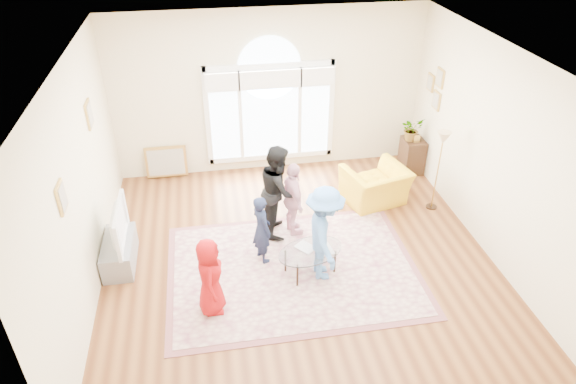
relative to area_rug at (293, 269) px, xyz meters
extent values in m
plane|color=#562C15|center=(0.14, 0.32, -0.01)|extent=(6.00, 6.00, 0.00)
plane|color=beige|center=(0.14, 3.32, 1.59)|extent=(6.00, 0.00, 6.00)
plane|color=beige|center=(0.14, -2.68, 1.59)|extent=(6.00, 0.00, 6.00)
plane|color=beige|center=(-2.86, 0.32, 1.59)|extent=(0.00, 6.00, 6.00)
plane|color=beige|center=(3.14, 0.32, 1.59)|extent=(0.00, 6.00, 6.00)
plane|color=white|center=(0.14, 0.32, 3.19)|extent=(6.00, 6.00, 0.00)
cube|color=white|center=(0.14, 3.28, 0.24)|extent=(2.50, 0.08, 0.10)
cube|color=white|center=(0.14, 3.28, 2.14)|extent=(2.50, 0.08, 0.10)
cube|color=white|center=(-1.08, 3.28, 1.19)|extent=(0.10, 0.08, 2.00)
cube|color=white|center=(1.36, 3.28, 1.19)|extent=(0.10, 0.08, 2.00)
cube|color=#C6E2FF|center=(-0.76, 3.28, 1.19)|extent=(0.55, 0.02, 1.80)
cube|color=#C6E2FF|center=(1.03, 3.28, 1.19)|extent=(0.55, 0.02, 1.80)
cube|color=#C6E2FF|center=(0.14, 3.28, 1.19)|extent=(1.10, 0.02, 1.80)
cylinder|color=#C6E2FF|center=(0.14, 3.28, 2.09)|extent=(1.20, 0.02, 1.20)
cube|color=white|center=(-0.45, 3.27, 1.19)|extent=(0.07, 0.04, 1.80)
cube|color=white|center=(0.72, 3.27, 1.19)|extent=(0.07, 0.04, 1.80)
cube|color=white|center=(-0.76, 3.20, 1.91)|extent=(0.65, 0.12, 0.35)
cube|color=white|center=(0.14, 3.20, 1.91)|extent=(1.20, 0.12, 0.35)
cube|color=white|center=(1.03, 3.20, 1.91)|extent=(0.65, 0.12, 0.35)
cube|color=tan|center=(-2.84, 1.62, 2.09)|extent=(0.03, 0.34, 0.40)
cube|color=#ADA38E|center=(-2.83, 1.62, 2.09)|extent=(0.01, 0.28, 0.34)
cube|color=tan|center=(-2.84, -0.58, 1.99)|extent=(0.03, 0.30, 0.36)
cube|color=#ADA38E|center=(-2.83, -0.58, 1.99)|extent=(0.01, 0.24, 0.30)
cube|color=tan|center=(3.12, 2.37, 2.04)|extent=(0.03, 0.28, 0.34)
cube|color=#ADA38E|center=(3.10, 2.37, 2.04)|extent=(0.01, 0.22, 0.28)
cube|color=tan|center=(3.12, 2.37, 1.61)|extent=(0.03, 0.28, 0.34)
cube|color=#ADA38E|center=(3.10, 2.37, 1.61)|extent=(0.01, 0.22, 0.28)
cube|color=tan|center=(3.12, 2.72, 1.83)|extent=(0.03, 0.26, 0.32)
cube|color=#ADA38E|center=(3.10, 2.72, 1.83)|extent=(0.01, 0.20, 0.26)
cube|color=beige|center=(0.00, 0.00, 0.00)|extent=(3.60, 2.60, 0.02)
cube|color=brown|center=(0.00, 0.00, 0.00)|extent=(3.80, 2.80, 0.01)
cube|color=gray|center=(-2.61, 0.62, 0.20)|extent=(0.45, 1.00, 0.42)
imported|color=black|center=(-2.61, 0.62, 0.72)|extent=(0.14, 1.06, 0.61)
cube|color=#4E79DC|center=(-2.52, 0.62, 0.72)|extent=(0.02, 0.87, 0.49)
ellipsoid|color=silver|center=(0.24, -0.10, 0.40)|extent=(1.17, 0.94, 0.02)
cylinder|color=black|center=(0.49, 0.18, 0.19)|extent=(0.03, 0.03, 0.40)
cylinder|color=black|center=(-0.12, -0.02, 0.19)|extent=(0.03, 0.03, 0.40)
cylinder|color=black|center=(0.61, -0.17, 0.19)|extent=(0.03, 0.03, 0.40)
cylinder|color=black|center=(0.00, -0.37, 0.19)|extent=(0.03, 0.03, 0.40)
imported|color=#B2A58C|center=(0.10, -0.10, 0.42)|extent=(0.35, 0.36, 0.03)
imported|color=#B2A58C|center=(0.36, -0.14, 0.42)|extent=(0.25, 0.32, 0.02)
cylinder|color=#CE244D|center=(0.43, 0.06, 0.47)|extent=(0.07, 0.07, 0.12)
imported|color=gold|center=(1.82, 1.64, 0.34)|extent=(1.27, 1.18, 0.69)
cube|color=black|center=(2.92, 2.64, 0.34)|extent=(0.40, 0.50, 0.70)
cylinder|color=black|center=(2.80, 1.28, 0.00)|extent=(0.20, 0.20, 0.02)
cylinder|color=gold|center=(2.80, 1.28, 0.67)|extent=(0.02, 0.02, 1.35)
cone|color=#CCB284|center=(2.80, 1.28, 1.39)|extent=(0.31, 0.31, 0.22)
cylinder|color=white|center=(2.84, 2.65, 0.34)|extent=(0.20, 0.20, 0.70)
imported|color=#33722D|center=(2.84, 2.65, 0.92)|extent=(0.52, 0.48, 0.47)
cube|color=tan|center=(-1.96, 3.22, -0.01)|extent=(0.80, 0.14, 0.62)
imported|color=#A20D10|center=(-1.25, -0.64, 0.59)|extent=(0.40, 0.59, 1.17)
imported|color=#18203A|center=(-0.43, 0.34, 0.58)|extent=(0.41, 0.49, 1.14)
imported|color=black|center=(-0.05, 1.05, 0.80)|extent=(0.71, 0.85, 1.58)
imported|color=#E5A4B5|center=(0.17, 0.95, 0.66)|extent=(0.44, 0.80, 1.30)
imported|color=#5086CF|center=(0.42, -0.19, 0.77)|extent=(0.60, 1.00, 1.51)
camera|label=1|loc=(-1.11, -5.95, 5.19)|focal=32.00mm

